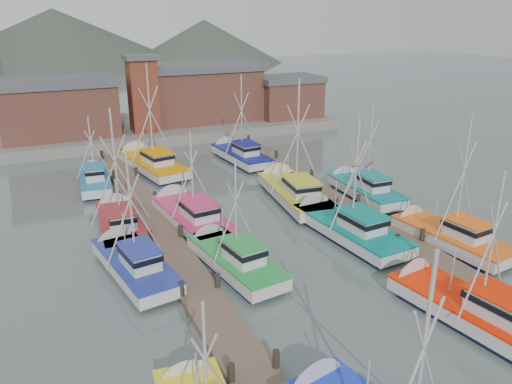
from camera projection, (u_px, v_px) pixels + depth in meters
name	position (u px, v px, depth m)	size (l,w,h in m)	color
ground	(298.00, 257.00, 30.91)	(260.00, 260.00, 0.00)	#485652
dock_left	(170.00, 248.00, 31.59)	(2.30, 46.00, 1.50)	brown
dock_right	(354.00, 213.00, 37.02)	(2.30, 46.00, 1.50)	brown
quay	(155.00, 127.00, 62.38)	(44.00, 16.00, 1.20)	gray
shed_left	(59.00, 107.00, 55.13)	(12.72, 8.48, 6.20)	brown
shed_center	(199.00, 91.00, 63.31)	(14.84, 9.54, 6.90)	brown
shed_right	(287.00, 96.00, 65.29)	(8.48, 6.36, 5.20)	brown
lookout_tower	(143.00, 93.00, 56.49)	(3.60, 3.60, 8.50)	maroon
distant_hills	(30.00, 69.00, 130.92)	(175.00, 140.00, 42.00)	#455043
boat_1	(466.00, 307.00, 24.41)	(4.24, 9.63, 8.72)	#101B37
boat_4	(231.00, 258.00, 29.30)	(3.69, 8.61, 7.52)	#101B37
boat_5	(344.00, 226.00, 33.62)	(3.89, 10.08, 9.16)	#101B37
boat_6	(132.00, 263.00, 28.73)	(3.88, 8.77, 8.31)	#101B37
boat_7	(445.00, 235.00, 32.23)	(3.73, 8.73, 9.35)	#101B37
boat_8	(190.00, 215.00, 35.47)	(3.96, 9.84, 7.69)	#101B37
boat_9	(292.00, 191.00, 40.07)	(4.34, 10.45, 10.69)	#101B37
boat_10	(120.00, 223.00, 34.10)	(3.83, 8.89, 9.41)	#101B37
boat_11	(362.00, 188.00, 40.76)	(3.50, 8.57, 8.62)	#101B37
boat_12	(150.00, 163.00, 47.55)	(5.03, 10.73, 10.97)	#101B37
boat_13	(239.00, 154.00, 50.35)	(3.78, 9.21, 9.45)	#101B37
boat_14	(95.00, 179.00, 43.04)	(3.02, 7.97, 6.82)	#101B37
gull_near	(362.00, 166.00, 24.69)	(1.52, 0.66, 0.24)	gray
gull_far	(271.00, 125.00, 31.44)	(1.53, 0.66, 0.24)	gray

